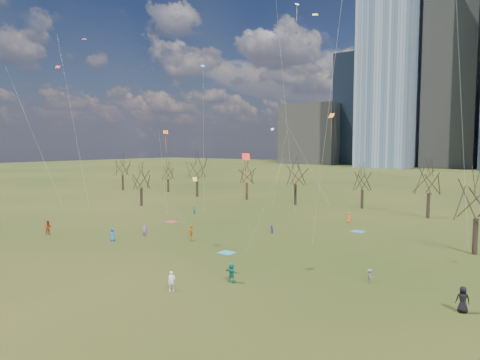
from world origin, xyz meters
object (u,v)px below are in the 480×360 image
Objects in this scene: blanket_crimson at (171,222)px; person_0 at (112,235)px; person_2 at (49,228)px; person_1 at (172,281)px; blanket_teal at (227,253)px; blanket_navy at (358,231)px; person_4 at (191,233)px.

person_0 reaches higher than blanket_crimson.
person_1 is at bearing -84.57° from person_2.
person_2 is at bearing -177.90° from person_0.
person_1 is at bearing -37.55° from person_0.
blanket_teal and blanket_navy have the same top height.
blanket_navy is 0.85× the size of person_2.
person_0 is 0.86× the size of person_4.
person_2 is (-9.52, -2.49, 0.16)m from person_0.
person_0 reaches higher than blanket_teal.
person_2 is (-6.08, -15.84, 0.93)m from blanket_crimson.
blanket_teal is 24.73m from person_2.
blanket_crimson is at bearing -160.06° from blanket_navy.
blanket_teal is 1.02× the size of person_0.
person_2 is 1.03× the size of person_4.
blanket_crimson is at bearing 91.91° from person_0.
blanket_teal is at bearing -58.29° from person_2.
blanket_navy is 31.40m from person_0.
blanket_crimson is 13.81m from person_0.
blanket_crimson is 0.87× the size of person_4.
person_1 is (3.74, -12.00, 0.77)m from blanket_teal.
person_4 is (-10.66, 14.15, 0.13)m from person_1.
person_2 reaches higher than blanket_navy.
person_4 is (-6.93, 2.15, 0.90)m from blanket_teal.
person_4 is at bearing 162.79° from blanket_teal.
person_1 is (21.63, -21.82, 0.77)m from blanket_crimson.
person_4 reaches higher than person_1.
person_2 reaches higher than person_1.
person_4 is (10.97, -7.67, 0.90)m from blanket_crimson.
blanket_navy is 26.93m from blanket_crimson.
blanket_crimson is at bearing -3.39° from person_2.
person_1 reaches higher than person_0.
person_2 is at bearing 118.34° from person_1.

